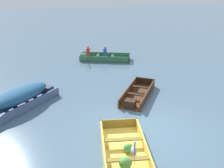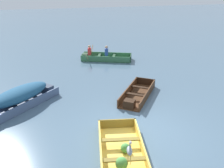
% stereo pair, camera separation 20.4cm
% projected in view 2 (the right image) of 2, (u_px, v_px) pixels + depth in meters
% --- Properties ---
extents(ground_plane, '(80.00, 80.00, 0.00)m').
position_uv_depth(ground_plane, '(139.00, 133.00, 8.41)').
color(ground_plane, slate).
extents(dinghy_yellow_foreground, '(1.79, 3.21, 0.38)m').
position_uv_depth(dinghy_yellow_foreground, '(123.00, 157.00, 7.08)').
color(dinghy_yellow_foreground, '#E5BC47').
rests_on(dinghy_yellow_foreground, ground).
extents(skiff_slate_blue_near_moored, '(3.14, 3.04, 0.79)m').
position_uv_depth(skiff_slate_blue_near_moored, '(21.00, 96.00, 10.07)').
color(skiff_slate_blue_near_moored, '#475B7F').
rests_on(skiff_slate_blue_near_moored, ground).
extents(skiff_dark_varnish_mid_moored, '(2.37, 2.77, 0.37)m').
position_uv_depth(skiff_dark_varnish_mid_moored, '(137.00, 95.00, 10.86)').
color(skiff_dark_varnish_mid_moored, '#4C2D19').
rests_on(skiff_dark_varnish_mid_moored, ground).
extents(rowboat_green_with_crew, '(3.30, 2.52, 0.93)m').
position_uv_depth(rowboat_green_with_crew, '(103.00, 57.00, 15.96)').
color(rowboat_green_with_crew, '#387047').
rests_on(rowboat_green_with_crew, ground).
extents(heron_on_dinghy, '(0.21, 0.46, 0.84)m').
position_uv_depth(heron_on_dinghy, '(130.00, 150.00, 6.22)').
color(heron_on_dinghy, olive).
rests_on(heron_on_dinghy, dinghy_yellow_foreground).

